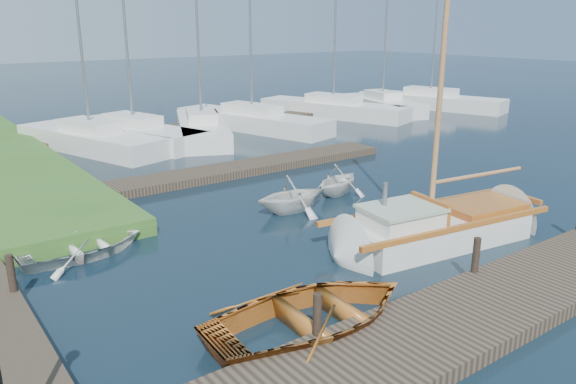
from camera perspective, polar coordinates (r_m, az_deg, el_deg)
ground at (r=15.64m, az=0.00°, el=-4.21°), size 160.00×160.00×0.00m
near_dock at (r=11.71m, az=17.93°, el=-11.83°), size 18.00×2.20×0.30m
far_dock at (r=21.84m, az=-5.80°, el=2.22°), size 14.00×1.60×0.30m
pontoon at (r=33.89m, az=-2.26°, el=7.48°), size 30.00×1.60×0.30m
mooring_post_1 at (r=10.08m, az=3.00°, el=-12.32°), size 0.16×0.16×0.80m
mooring_post_2 at (r=13.12m, az=18.57°, el=-6.07°), size 0.16×0.16×0.80m
mooring_post_4 at (r=12.88m, az=-26.30°, el=-7.42°), size 0.16×0.16×0.80m
sailboat at (r=15.50m, az=15.18°, el=-3.67°), size 7.35×2.90×9.83m
dinghy at (r=10.77m, az=2.66°, el=-11.82°), size 4.49×3.34×0.89m
tender_a at (r=15.01m, az=-20.23°, el=-4.90°), size 3.21×2.36×0.65m
tender_b at (r=17.24m, az=0.46°, el=0.02°), size 2.53×2.22×1.26m
tender_d at (r=19.15m, az=5.15°, el=1.51°), size 2.73×2.54×1.17m
marina_boat_0 at (r=27.31m, az=-19.43°, el=5.19°), size 4.71×8.76×11.65m
marina_boat_1 at (r=28.36m, az=-15.42°, el=5.93°), size 4.46×8.61×11.08m
marina_boat_2 at (r=28.92m, az=-8.76°, el=6.54°), size 5.25×8.33×11.30m
marina_boat_3 at (r=31.03m, az=-3.68°, el=7.37°), size 4.78×9.83×10.91m
marina_boat_5 at (r=35.48m, az=4.61°, el=8.54°), size 5.32×9.84×11.34m
marina_boat_6 at (r=37.61m, az=9.56°, el=8.84°), size 3.80×7.47×11.17m
marina_boat_7 at (r=40.24m, az=14.26°, el=9.05°), size 5.17×10.13×11.31m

